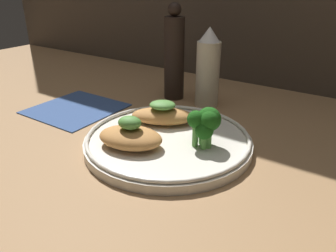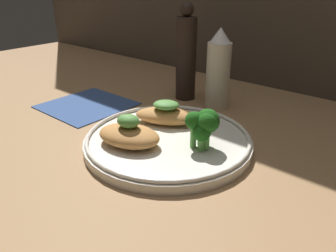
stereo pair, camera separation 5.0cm
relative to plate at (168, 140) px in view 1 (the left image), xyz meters
The scene contains 8 objects.
ground_plane 1.49cm from the plate, ahead, with size 180.00×180.00×1.00cm, color #936D47.
plate is the anchor object (origin of this frame).
grilled_meat_front 6.47cm from the plate, 119.07° to the right, with size 10.95×8.62×4.76cm.
grilled_meat_middle 5.88cm from the plate, 133.59° to the left, with size 11.64×9.43×4.01cm.
broccoli_bunch 7.12cm from the plate, ahead, with size 4.51×4.67×5.90cm.
sauce_bottle 20.52cm from the plate, 100.25° to the left, with size 4.66×4.66×15.65cm.
pepper_grinder 23.71cm from the plate, 120.74° to the left, with size 4.19×4.19×19.64cm.
napkin 23.94cm from the plate, behind, with size 15.85×15.85×0.40cm.
Camera 1 is at (25.38, -37.55, 24.41)cm, focal length 35.00 mm.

